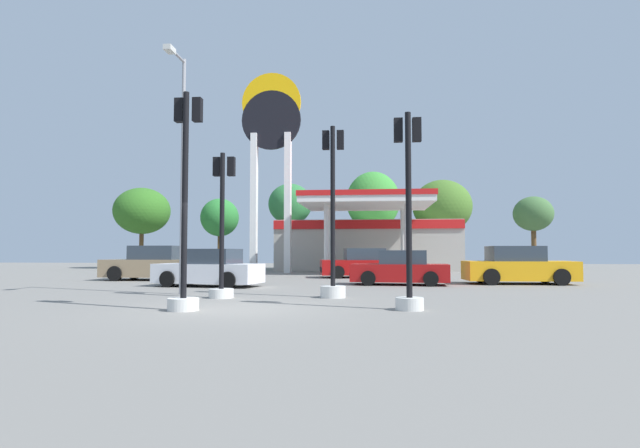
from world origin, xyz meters
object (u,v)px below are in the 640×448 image
(car_4, at_px, (400,269))
(tree_2, at_px, (290,204))
(station_pole_sign, at_px, (271,145))
(car_3, at_px, (362,264))
(tree_0, at_px, (142,211))
(tree_4, at_px, (442,207))
(car_1, at_px, (209,269))
(traffic_signal_2, at_px, (333,239))
(traffic_signal_3, at_px, (185,227))
(tree_3, at_px, (373,201))
(traffic_signal_0, at_px, (409,230))
(traffic_signal_1, at_px, (222,243))
(car_0, at_px, (518,267))
(car_2, at_px, (154,265))
(corner_streetlamp, at_px, (181,152))
(tree_5, at_px, (533,214))
(tree_1, at_px, (220,218))

(car_4, relative_size, tree_2, 0.58)
(station_pole_sign, distance_m, car_3, 11.05)
(station_pole_sign, bearing_deg, tree_0, 150.26)
(car_3, relative_size, tree_4, 0.63)
(car_1, height_order, traffic_signal_2, traffic_signal_2)
(traffic_signal_3, distance_m, tree_3, 29.38)
(traffic_signal_0, height_order, traffic_signal_3, traffic_signal_3)
(car_3, distance_m, tree_3, 14.61)
(traffic_signal_1, relative_size, traffic_signal_3, 0.84)
(car_4, relative_size, tree_4, 0.57)
(traffic_signal_1, distance_m, traffic_signal_2, 3.28)
(car_0, height_order, traffic_signal_2, traffic_signal_2)
(traffic_signal_0, height_order, tree_2, tree_2)
(car_3, bearing_deg, car_2, -161.31)
(tree_0, bearing_deg, tree_2, 12.30)
(station_pole_sign, relative_size, car_4, 3.20)
(station_pole_sign, xyz_separation_m, car_1, (0.16, -12.67, -7.58))
(corner_streetlamp, bearing_deg, traffic_signal_3, -66.83)
(car_1, relative_size, traffic_signal_3, 0.84)
(car_4, bearing_deg, tree_2, 111.29)
(station_pole_sign, xyz_separation_m, traffic_signal_0, (7.36, -19.82, -6.36))
(car_2, xyz_separation_m, tree_5, (22.72, 17.32, 3.48))
(tree_3, bearing_deg, tree_4, 10.23)
(tree_5, bearing_deg, traffic_signal_1, -123.00)
(tree_4, distance_m, corner_streetlamp, 28.31)
(car_4, distance_m, tree_0, 26.67)
(traffic_signal_0, relative_size, tree_2, 0.67)
(car_1, relative_size, tree_3, 0.56)
(corner_streetlamp, bearing_deg, tree_2, 91.51)
(station_pole_sign, xyz_separation_m, traffic_signal_3, (2.14, -20.45, -6.30))
(traffic_signal_3, relative_size, tree_5, 0.91)
(car_1, height_order, car_4, car_1)
(station_pole_sign, distance_m, car_2, 12.16)
(car_4, distance_m, tree_1, 24.93)
(traffic_signal_2, xyz_separation_m, corner_streetlamp, (-4.93, 0.48, 2.82))
(car_1, relative_size, traffic_signal_2, 0.84)
(tree_2, height_order, tree_4, tree_4)
(tree_5, bearing_deg, car_1, -131.40)
(traffic_signal_1, height_order, corner_streetlamp, corner_streetlamp)
(traffic_signal_0, relative_size, tree_5, 0.83)
(tree_4, bearing_deg, car_3, -112.47)
(traffic_signal_1, height_order, tree_2, tree_2)
(car_0, xyz_separation_m, traffic_signal_0, (-5.22, -9.94, 1.16))
(tree_2, bearing_deg, corner_streetlamp, -88.49)
(tree_3, bearing_deg, traffic_signal_1, -99.87)
(car_0, xyz_separation_m, car_1, (-12.42, -2.80, -0.06))
(station_pole_sign, distance_m, tree_0, 14.17)
(tree_0, bearing_deg, car_2, -62.65)
(tree_4, bearing_deg, car_4, -102.38)
(tree_1, bearing_deg, car_1, -73.72)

